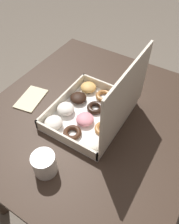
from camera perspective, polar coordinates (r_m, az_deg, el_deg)
name	(u,v)px	position (r m, az deg, el deg)	size (l,w,h in m)	color
ground_plane	(91,186)	(1.49, 0.50, -18.74)	(8.00, 8.00, 0.00)	#6B6054
dining_table	(92,130)	(0.98, 0.73, -4.75)	(0.90, 0.83, 0.70)	#38281E
donut_box	(94,110)	(0.84, 1.13, 0.52)	(0.33, 0.28, 0.30)	white
coffee_mug	(45,164)	(0.73, -11.66, -13.10)	(0.08, 0.08, 0.08)	white
paper_napkin	(31,99)	(0.98, -15.01, 3.40)	(0.16, 0.12, 0.01)	beige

